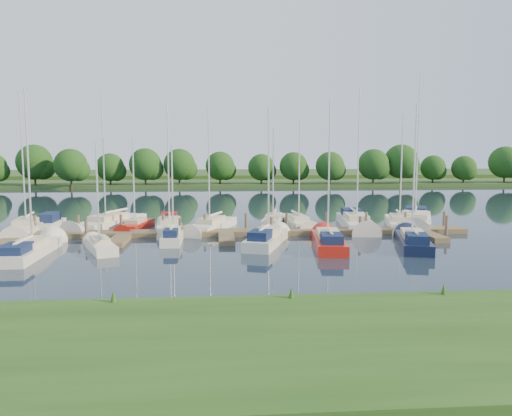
{
  "coord_description": "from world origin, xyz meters",
  "views": [
    {
      "loc": [
        -0.69,
        -32.27,
        6.79
      ],
      "look_at": [
        2.47,
        8.0,
        2.2
      ],
      "focal_mm": 35.0,
      "sensor_mm": 36.0,
      "label": 1
    }
  ],
  "objects": [
    {
      "name": "mooring_pilings",
      "position": [
        0.0,
        8.43,
        0.6
      ],
      "size": [
        38.24,
        2.84,
        2.0
      ],
      "color": "#473D33",
      "rests_on": "ground"
    },
    {
      "name": "far_shore",
      "position": [
        0.0,
        75.0,
        0.3
      ],
      "size": [
        180.0,
        30.0,
        0.6
      ],
      "primitive_type": "cube",
      "color": "#26481B",
      "rests_on": "ground"
    },
    {
      "name": "distant_hill",
      "position": [
        0.0,
        100.0,
        0.7
      ],
      "size": [
        220.0,
        40.0,
        1.4
      ],
      "primitive_type": "cube",
      "color": "#375224",
      "rests_on": "ground"
    },
    {
      "name": "sailboat_s_0",
      "position": [
        -12.98,
        1.07,
        0.32
      ],
      "size": [
        2.15,
        8.87,
        11.22
      ],
      "rotation": [
        0.0,
        0.0,
        0.0
      ],
      "color": "silver",
      "rests_on": "ground"
    },
    {
      "name": "sailboat_n_6",
      "position": [
        4.54,
        13.67,
        0.27
      ],
      "size": [
        3.0,
        7.33,
        9.25
      ],
      "rotation": [
        0.0,
        0.0,
        2.92
      ],
      "color": "silver",
      "rests_on": "ground"
    },
    {
      "name": "sailboat_s_3",
      "position": [
        2.94,
        3.57,
        0.34
      ],
      "size": [
        3.98,
        8.01,
        10.4
      ],
      "rotation": [
        0.0,
        0.0,
        -0.33
      ],
      "color": "silver",
      "rests_on": "ground"
    },
    {
      "name": "treeline",
      "position": [
        -0.59,
        61.99,
        4.17
      ],
      "size": [
        147.69,
        9.71,
        8.19
      ],
      "color": "#38281C",
      "rests_on": "ground"
    },
    {
      "name": "sailboat_n_8",
      "position": [
        11.76,
        11.34,
        0.34
      ],
      "size": [
        3.31,
        10.11,
        12.69
      ],
      "rotation": [
        0.0,
        0.0,
        3.03
      ],
      "color": "silver",
      "rests_on": "ground"
    },
    {
      "name": "sailboat_s_4",
      "position": [
        7.23,
        2.35,
        0.33
      ],
      "size": [
        2.92,
        8.53,
        10.84
      ],
      "rotation": [
        0.0,
        0.0,
        -0.13
      ],
      "color": "#AC190F",
      "rests_on": "ground"
    },
    {
      "name": "motorboat",
      "position": [
        -15.52,
        12.57,
        0.36
      ],
      "size": [
        1.59,
        5.44,
        1.73
      ],
      "rotation": [
        0.0,
        0.0,
        3.15
      ],
      "color": "silver",
      "rests_on": "ground"
    },
    {
      "name": "sailboat_s_5",
      "position": [
        13.26,
        1.92,
        0.33
      ],
      "size": [
        3.71,
        8.27,
        10.55
      ],
      "rotation": [
        0.0,
        0.0,
        -0.27
      ],
      "color": "black",
      "rests_on": "ground"
    },
    {
      "name": "sailboat_n_5",
      "position": [
        -1.26,
        10.53,
        0.28
      ],
      "size": [
        4.46,
        8.3,
        10.72
      ],
      "rotation": [
        0.0,
        0.0,
        2.76
      ],
      "color": "silver",
      "rests_on": "ground"
    },
    {
      "name": "ground",
      "position": [
        0.0,
        0.0,
        0.0
      ],
      "size": [
        260.0,
        260.0,
        0.0
      ],
      "primitive_type": "plane",
      "color": "#17222F",
      "rests_on": "ground"
    },
    {
      "name": "sailboat_n_9",
      "position": [
        15.54,
        10.68,
        0.28
      ],
      "size": [
        3.74,
        8.47,
        10.74
      ],
      "rotation": [
        0.0,
        0.0,
        2.88
      ],
      "color": "silver",
      "rests_on": "ground"
    },
    {
      "name": "near_bank",
      "position": [
        0.0,
        -16.0,
        0.25
      ],
      "size": [
        90.0,
        10.0,
        0.5
      ],
      "primitive_type": "cube",
      "color": "#204313",
      "rests_on": "ground"
    },
    {
      "name": "sailboat_n_2",
      "position": [
        -10.48,
        12.74,
        0.28
      ],
      "size": [
        5.4,
        9.69,
        12.46
      ],
      "rotation": [
        0.0,
        0.0,
        2.74
      ],
      "color": "silver",
      "rests_on": "ground"
    },
    {
      "name": "sailboat_n_10",
      "position": [
        17.55,
        12.04,
        0.33
      ],
      "size": [
        6.37,
        11.32,
        14.45
      ],
      "rotation": [
        0.0,
        0.0,
        2.74
      ],
      "color": "silver",
      "rests_on": "ground"
    },
    {
      "name": "dock",
      "position": [
        0.0,
        7.31,
        0.2
      ],
      "size": [
        40.0,
        6.0,
        0.4
      ],
      "color": "brown",
      "rests_on": "ground"
    },
    {
      "name": "sailboat_n_3",
      "position": [
        -7.8,
        11.47,
        0.27
      ],
      "size": [
        2.47,
        6.67,
        8.5
      ],
      "rotation": [
        0.0,
        0.0,
        2.97
      ],
      "color": "#AC190F",
      "rests_on": "ground"
    },
    {
      "name": "sailboat_n_0",
      "position": [
        -16.63,
        10.45,
        0.28
      ],
      "size": [
        3.45,
        9.5,
        11.97
      ],
      "rotation": [
        0.0,
        0.0,
        3.3
      ],
      "color": "silver",
      "rests_on": "ground"
    },
    {
      "name": "sailboat_s_2",
      "position": [
        -4.04,
        5.17,
        0.33
      ],
      "size": [
        1.42,
        5.87,
        7.81
      ],
      "rotation": [
        0.0,
        0.0,
        -0.0
      ],
      "color": "silver",
      "rests_on": "ground"
    },
    {
      "name": "sailboat_s_1",
      "position": [
        -8.77,
        2.28,
        0.27
      ],
      "size": [
        3.27,
        5.84,
        7.71
      ],
      "rotation": [
        0.0,
        0.0,
        0.4
      ],
      "color": "silver",
      "rests_on": "ground"
    },
    {
      "name": "sailboat_n_7",
      "position": [
        6.67,
        12.28,
        0.27
      ],
      "size": [
        2.44,
        7.93,
        9.98
      ],
      "rotation": [
        0.0,
        0.0,
        3.23
      ],
      "color": "silver",
      "rests_on": "ground"
    },
    {
      "name": "sailboat_n_4",
      "position": [
        -4.81,
        10.79,
        0.33
      ],
      "size": [
        2.79,
        8.79,
        11.09
      ],
      "rotation": [
        0.0,
        0.0,
        3.24
      ],
      "color": "silver",
      "rests_on": "ground"
    }
  ]
}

